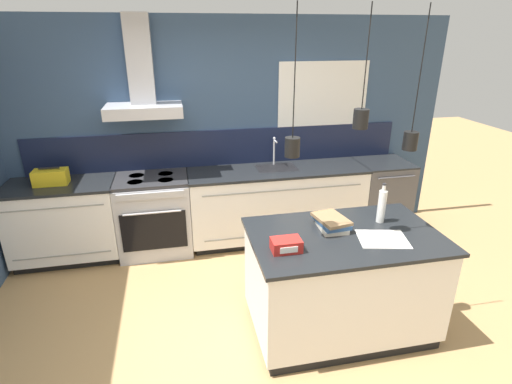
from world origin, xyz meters
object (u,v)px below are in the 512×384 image
(yellow_toolbox, at_px, (51,177))
(dishwasher, at_px, (380,195))
(oven_range, at_px, (155,215))
(book_stack, at_px, (331,223))
(red_supply_box, at_px, (286,245))
(bottle_on_island, at_px, (382,206))

(yellow_toolbox, bearing_deg, dishwasher, -0.00)
(oven_range, distance_m, book_stack, 2.23)
(dishwasher, xyz_separation_m, red_supply_box, (-1.79, -1.85, 0.50))
(dishwasher, height_order, bottle_on_island, bottle_on_island)
(red_supply_box, distance_m, yellow_toolbox, 2.77)
(oven_range, bearing_deg, bottle_on_island, -38.14)
(red_supply_box, bearing_deg, book_stack, 30.66)
(dishwasher, bearing_deg, book_stack, -130.12)
(bottle_on_island, distance_m, red_supply_box, 0.97)
(bottle_on_island, relative_size, yellow_toolbox, 1.02)
(dishwasher, distance_m, yellow_toolbox, 3.89)
(oven_range, relative_size, dishwasher, 1.00)
(dishwasher, distance_m, book_stack, 2.12)
(yellow_toolbox, bearing_deg, bottle_on_island, -27.36)
(oven_range, xyz_separation_m, bottle_on_island, (1.96, -1.54, 0.60))
(dishwasher, relative_size, red_supply_box, 4.12)
(bottle_on_island, height_order, book_stack, bottle_on_island)
(oven_range, xyz_separation_m, dishwasher, (2.83, 0.00, 0.00))
(oven_range, height_order, dishwasher, same)
(book_stack, bearing_deg, red_supply_box, -149.34)
(book_stack, relative_size, red_supply_box, 1.57)
(bottle_on_island, bearing_deg, dishwasher, 60.55)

